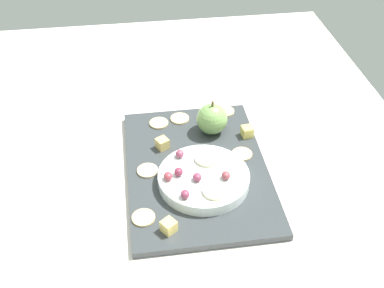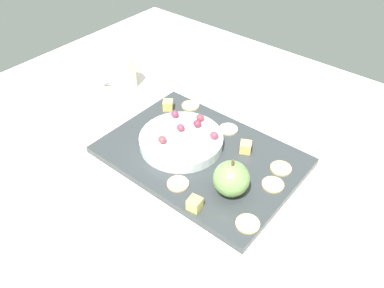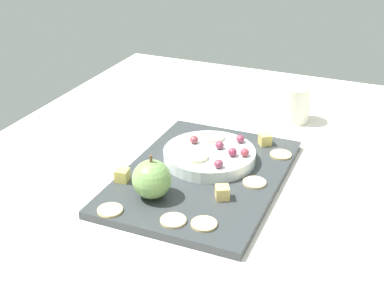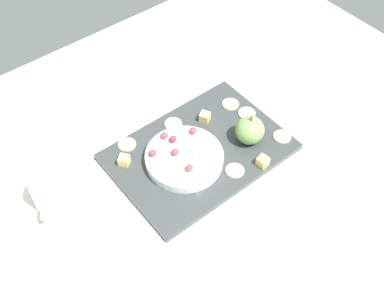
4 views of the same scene
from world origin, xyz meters
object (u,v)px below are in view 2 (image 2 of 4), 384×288
cracker_5 (228,129)px  apple_slice_1 (159,129)px  cheese_cube_2 (246,147)px  grape_2 (200,118)px  cracker_4 (178,184)px  cup (122,72)px  platter (201,156)px  cracker_2 (273,185)px  grape_1 (197,124)px  grape_4 (181,128)px  cracker_3 (191,106)px  serving_dish (181,141)px  grape_3 (214,135)px  cracker_0 (281,168)px  apple_slice_0 (192,146)px  cheese_cube_0 (168,105)px  grape_5 (175,114)px  apple_whole (231,179)px  cracker_1 (248,224)px  cheese_cube_1 (195,204)px  grape_0 (162,140)px

cracker_5 → apple_slice_1: 15.55cm
cheese_cube_2 → grape_2: 12.23cm
cracker_4 → cup: size_ratio=0.47×
platter → cracker_2: bearing=-174.8°
grape_1 → grape_4: (1.91, 3.28, -0.04)cm
cracker_3 → grape_2: size_ratio=2.29×
cracker_2 → cup: 50.32cm
serving_dish → cheese_cube_2: size_ratio=7.74×
cracker_5 → grape_3: grape_3 is taller
cracker_0 → cup: (48.64, -2.77, 2.44)cm
cracker_4 → grape_1: 15.74cm
cracker_2 → cracker_3: same height
serving_dish → apple_slice_1: (5.03, 1.28, 1.45)cm
grape_4 → apple_slice_0: size_ratio=0.40×
cheese_cube_0 → grape_1: grape_1 is taller
grape_1 → cheese_cube_0: bearing=-15.4°
cracker_3 → cracker_5: 12.40cm
apple_slice_0 → cracker_2: bearing=-169.2°
apple_slice_1 → grape_5: bearing=-84.8°
apple_slice_0 → cheese_cube_0: bearing=-31.4°
cup → serving_dish: bearing=161.2°
cheese_cube_2 → cracker_0: bearing=-179.8°
cracker_3 → apple_slice_1: 13.85cm
apple_whole → cracker_0: 12.50cm
cracker_2 → cracker_5: same height
platter → cheese_cube_2: cheese_cube_2 is taller
apple_whole → cracker_1: bearing=147.1°
cracker_5 → grape_2: size_ratio=2.29×
cheese_cube_1 → cup: bearing=-27.1°
cup → grape_1: bearing=170.4°
apple_slice_1 → cheese_cube_0: bearing=-57.3°
cheese_cube_1 → cracker_3: cheese_cube_1 is taller
apple_slice_0 → grape_5: bearing=-30.2°
grape_3 → apple_slice_1: 11.90cm
grape_0 → apple_slice_1: size_ratio=0.40×
grape_1 → cracker_1: bearing=148.5°
grape_3 → cup: (34.21, -5.77, -0.42)cm
cheese_cube_0 → cheese_cube_2: size_ratio=1.00×
cracker_0 → cracker_2: bearing=102.0°
apple_whole → cracker_4: 10.45cm
serving_dish → cracker_2: (-21.13, -2.06, -0.95)cm
grape_3 → cheese_cube_2: bearing=-153.7°
cracker_0 → grape_1: (19.61, 2.14, 2.88)cm
serving_dish → cheese_cube_1: size_ratio=7.74×
platter → apple_slice_1: apple_slice_1 is taller
cheese_cube_0 → cracker_3: bearing=-129.3°
cracker_2 → grape_3: (15.47, -1.86, 2.86)cm
cracker_5 → cracker_1: bearing=132.6°
cheese_cube_2 → cracker_5: cheese_cube_2 is taller
cheese_cube_0 → cheese_cube_1: size_ratio=1.00×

